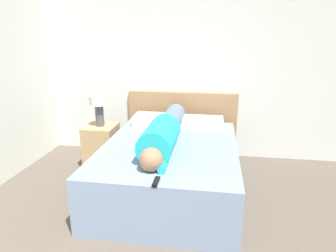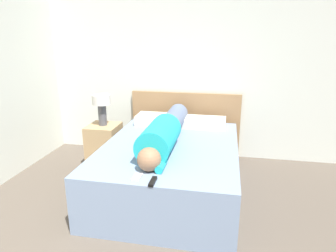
{
  "view_description": "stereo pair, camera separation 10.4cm",
  "coord_description": "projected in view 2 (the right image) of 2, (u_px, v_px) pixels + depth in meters",
  "views": [
    {
      "loc": [
        0.33,
        -0.36,
        1.66
      ],
      "look_at": [
        -0.13,
        2.48,
        0.79
      ],
      "focal_mm": 32.0,
      "sensor_mm": 36.0,
      "label": 1
    },
    {
      "loc": [
        0.43,
        -0.34,
        1.66
      ],
      "look_at": [
        -0.13,
        2.48,
        0.79
      ],
      "focal_mm": 32.0,
      "sensor_mm": 36.0,
      "label": 2
    }
  ],
  "objects": [
    {
      "name": "cell_phone",
      "position": [
        137.0,
        177.0,
        2.46
      ],
      "size": [
        0.06,
        0.13,
        0.01
      ],
      "color": "#B2B7BC",
      "rests_on": "bed"
    },
    {
      "name": "pillow_second",
      "position": [
        203.0,
        122.0,
        3.83
      ],
      "size": [
        0.56,
        0.33,
        0.11
      ],
      "color": "silver",
      "rests_on": "bed"
    },
    {
      "name": "table_lamp",
      "position": [
        102.0,
        104.0,
        3.79
      ],
      "size": [
        0.23,
        0.23,
        0.4
      ],
      "color": "#4C4C51",
      "rests_on": "nightstand"
    },
    {
      "name": "bed",
      "position": [
        171.0,
        168.0,
        3.29
      ],
      "size": [
        1.41,
        1.91,
        0.54
      ],
      "color": "#7589A8",
      "rests_on": "ground_plane"
    },
    {
      "name": "person_lying",
      "position": [
        165.0,
        132.0,
        3.17
      ],
      "size": [
        0.32,
        1.68,
        0.32
      ],
      "color": "#936B4C",
      "rests_on": "bed"
    },
    {
      "name": "wall_back",
      "position": [
        196.0,
        63.0,
        4.07
      ],
      "size": [
        5.36,
        0.06,
        2.6
      ],
      "color": "silver",
      "rests_on": "ground_plane"
    },
    {
      "name": "nightstand",
      "position": [
        104.0,
        145.0,
        3.95
      ],
      "size": [
        0.39,
        0.42,
        0.55
      ],
      "color": "tan",
      "rests_on": "ground_plane"
    },
    {
      "name": "tv_remote",
      "position": [
        153.0,
        181.0,
        2.37
      ],
      "size": [
        0.04,
        0.15,
        0.02
      ],
      "color": "black",
      "rests_on": "bed"
    },
    {
      "name": "headboard",
      "position": [
        185.0,
        124.0,
        4.27
      ],
      "size": [
        1.53,
        0.04,
        0.91
      ],
      "color": "#A37A51",
      "rests_on": "ground_plane"
    },
    {
      "name": "pillow_near_headboard",
      "position": [
        159.0,
        120.0,
        3.93
      ],
      "size": [
        0.59,
        0.33,
        0.13
      ],
      "color": "silver",
      "rests_on": "bed"
    }
  ]
}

